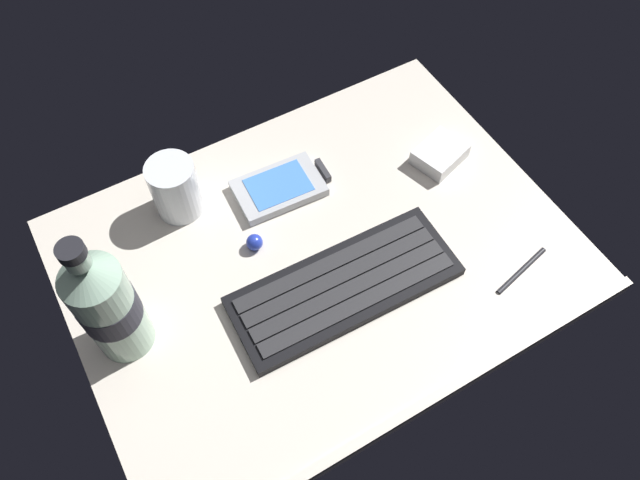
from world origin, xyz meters
TOP-DOWN VIEW (x-y plane):
  - ground_plane at (0.00, -0.23)cm, footprint 64.00×48.00cm
  - keyboard at (-0.29, -6.20)cm, footprint 29.31×11.84cm
  - handheld_device at (0.66, 11.49)cm, footprint 13.10×8.27cm
  - juice_cup at (-12.94, 15.83)cm, footprint 6.40×6.40cm
  - water_bottle at (-26.10, 1.17)cm, footprint 6.73×6.73cm
  - charger_block at (22.68, 4.99)cm, footprint 8.33×7.40cm
  - trackball_mouse at (-7.00, 5.00)cm, footprint 2.20×2.20cm
  - stylus_pen at (21.09, -15.40)cm, footprint 9.42×2.75cm

SIDE VIEW (x-z plane):
  - ground_plane at x=0.00cm, z-range -2.39..0.41cm
  - stylus_pen at x=21.09cm, z-range 0.00..0.70cm
  - handheld_device at x=0.66cm, z-range -0.02..1.48cm
  - keyboard at x=-0.29cm, z-range -0.04..1.66cm
  - trackball_mouse at x=-7.00cm, z-range 0.00..2.20cm
  - charger_block at x=22.68cm, z-range 0.00..2.40cm
  - juice_cup at x=-12.94cm, z-range -0.34..8.16cm
  - water_bottle at x=-26.10cm, z-range -1.39..19.41cm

